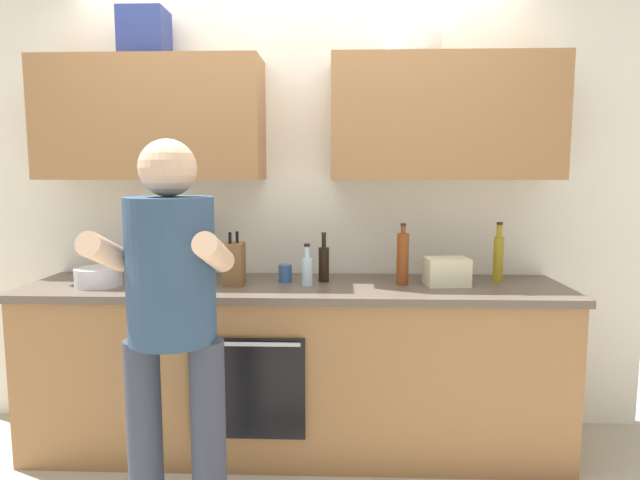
{
  "coord_description": "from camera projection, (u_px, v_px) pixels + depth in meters",
  "views": [
    {
      "loc": [
        0.24,
        -2.81,
        1.48
      ],
      "look_at": [
        0.14,
        -0.1,
        1.15
      ],
      "focal_mm": 30.49,
      "sensor_mm": 36.0,
      "label": 1
    }
  ],
  "objects": [
    {
      "name": "grocery_bag_rice",
      "position": [
        447.0,
        272.0,
        2.84
      ],
      "size": [
        0.24,
        0.19,
        0.14
      ],
      "primitive_type": "cube",
      "rotation": [
        0.0,
        0.0,
        0.11
      ],
      "color": "beige",
      "rests_on": "counter"
    },
    {
      "name": "ground_plane",
      "position": [
        296.0,
        446.0,
        2.98
      ],
      "size": [
        12.0,
        12.0,
        0.0
      ],
      "primitive_type": "plane",
      "color": "#B2A893"
    },
    {
      "name": "bottle_oil",
      "position": [
        498.0,
        256.0,
        2.94
      ],
      "size": [
        0.05,
        0.05,
        0.32
      ],
      "color": "olive",
      "rests_on": "counter"
    },
    {
      "name": "mixing_bowl",
      "position": [
        99.0,
        277.0,
        2.83
      ],
      "size": [
        0.24,
        0.24,
        0.1
      ],
      "primitive_type": "cylinder",
      "color": "silver",
      "rests_on": "counter"
    },
    {
      "name": "bottle_soy",
      "position": [
        324.0,
        263.0,
        2.93
      ],
      "size": [
        0.06,
        0.06,
        0.27
      ],
      "color": "black",
      "rests_on": "counter"
    },
    {
      "name": "counter",
      "position": [
        295.0,
        366.0,
        2.92
      ],
      "size": [
        2.84,
        0.67,
        0.9
      ],
      "color": "olive",
      "rests_on": "ground"
    },
    {
      "name": "back_wall_unit",
      "position": [
        297.0,
        170.0,
        3.06
      ],
      "size": [
        4.0,
        0.38,
        2.5
      ],
      "color": "silver",
      "rests_on": "ground"
    },
    {
      "name": "knife_block",
      "position": [
        234.0,
        264.0,
        2.85
      ],
      "size": [
        0.1,
        0.14,
        0.28
      ],
      "color": "brown",
      "rests_on": "counter"
    },
    {
      "name": "bottle_syrup",
      "position": [
        171.0,
        258.0,
        2.85
      ],
      "size": [
        0.06,
        0.06,
        0.34
      ],
      "color": "#8C4C14",
      "rests_on": "counter"
    },
    {
      "name": "person_standing",
      "position": [
        172.0,
        310.0,
        2.12
      ],
      "size": [
        0.49,
        0.45,
        1.61
      ],
      "color": "#383D4C",
      "rests_on": "ground"
    },
    {
      "name": "bottle_vinegar",
      "position": [
        403.0,
        258.0,
        2.85
      ],
      "size": [
        0.06,
        0.06,
        0.32
      ],
      "color": "brown",
      "rests_on": "counter"
    },
    {
      "name": "potted_herb",
      "position": [
        188.0,
        252.0,
        3.0
      ],
      "size": [
        0.19,
        0.19,
        0.27
      ],
      "color": "#9E6647",
      "rests_on": "counter"
    },
    {
      "name": "cup_tea",
      "position": [
        285.0,
        273.0,
        2.93
      ],
      "size": [
        0.07,
        0.07,
        0.09
      ],
      "primitive_type": "cylinder",
      "color": "#33598C",
      "rests_on": "counter"
    },
    {
      "name": "bottle_water",
      "position": [
        307.0,
        269.0,
        2.84
      ],
      "size": [
        0.06,
        0.06,
        0.22
      ],
      "color": "silver",
      "rests_on": "counter"
    }
  ]
}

